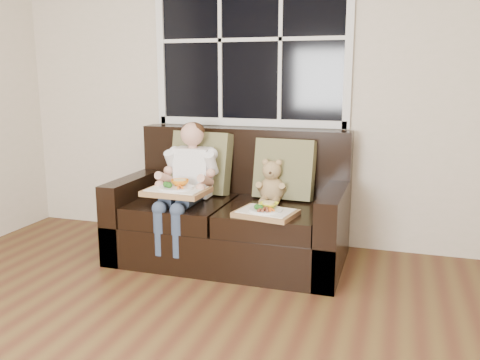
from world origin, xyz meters
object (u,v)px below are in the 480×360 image
(child, at_px, (188,174))
(tray_right, at_px, (266,212))
(teddy_bear, at_px, (272,184))
(loveseat, at_px, (232,217))
(tray_left, at_px, (177,190))

(child, height_order, tray_right, child)
(child, distance_m, teddy_bear, 0.63)
(loveseat, height_order, teddy_bear, loveseat)
(loveseat, relative_size, teddy_bear, 5.13)
(loveseat, bearing_deg, tray_left, -133.18)
(child, bearing_deg, teddy_bear, 14.85)
(loveseat, height_order, tray_right, loveseat)
(child, height_order, tray_left, child)
(tray_left, bearing_deg, child, 92.33)
(teddy_bear, relative_size, tray_right, 0.76)
(teddy_bear, xyz_separation_m, tray_right, (0.06, -0.40, -0.10))
(child, xyz_separation_m, tray_right, (0.67, -0.24, -0.17))
(tray_right, bearing_deg, teddy_bear, 109.11)
(loveseat, xyz_separation_m, tray_right, (0.36, -0.36, 0.17))
(loveseat, bearing_deg, tray_right, -45.06)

